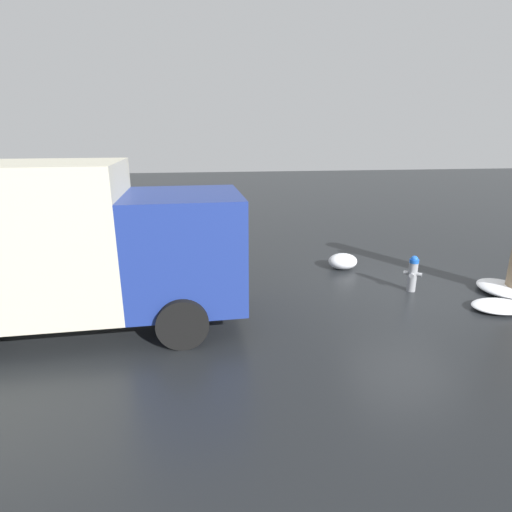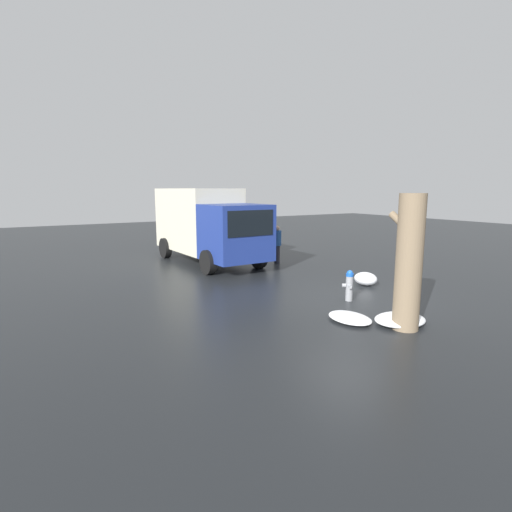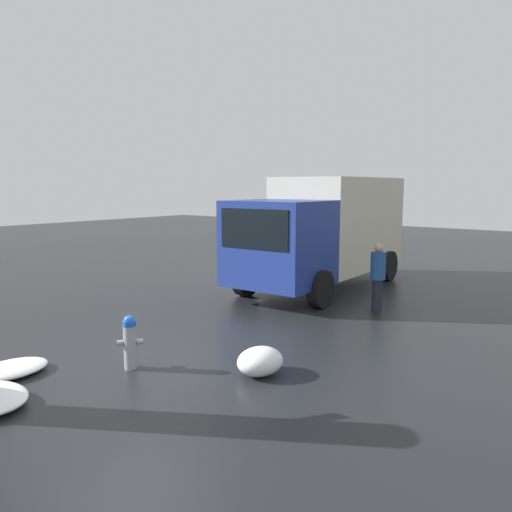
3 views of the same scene
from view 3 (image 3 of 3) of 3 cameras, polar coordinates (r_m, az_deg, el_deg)
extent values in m
plane|color=black|center=(8.31, -14.10, -12.36)|extent=(60.00, 60.00, 0.00)
cylinder|color=gray|center=(8.19, -14.19, -10.09)|extent=(0.20, 0.20, 0.69)
cylinder|color=blue|center=(8.08, -14.28, -7.46)|extent=(0.21, 0.21, 0.08)
sphere|color=blue|center=(8.07, -14.29, -7.17)|extent=(0.17, 0.17, 0.17)
cylinder|color=gray|center=(8.31, -14.24, -9.22)|extent=(0.15, 0.15, 0.11)
cylinder|color=gray|center=(8.17, -15.28, -9.57)|extent=(0.13, 0.13, 0.09)
cylinder|color=gray|center=(8.17, -13.14, -9.48)|extent=(0.13, 0.13, 0.09)
cube|color=navy|center=(12.18, 2.66, 1.51)|extent=(2.17, 2.28, 2.06)
cube|color=black|center=(11.27, -0.28, 3.11)|extent=(0.10, 1.85, 0.91)
cube|color=beige|center=(14.97, 9.54, 3.75)|extent=(4.50, 2.36, 2.64)
cylinder|color=black|center=(11.87, 7.38, -3.76)|extent=(0.91, 0.31, 0.90)
cylinder|color=black|center=(13.04, -1.18, -2.62)|extent=(0.91, 0.31, 0.90)
cylinder|color=black|center=(15.69, 14.84, -1.08)|extent=(0.91, 0.31, 0.90)
cylinder|color=black|center=(16.60, 7.72, -0.40)|extent=(0.91, 0.31, 0.90)
cylinder|color=#23232D|center=(11.77, 13.67, -4.40)|extent=(0.23, 0.23, 0.75)
cylinder|color=#234C8C|center=(11.65, 13.78, -1.10)|extent=(0.34, 0.34, 0.62)
sphere|color=tan|center=(11.59, 13.85, 0.91)|extent=(0.20, 0.20, 0.20)
ellipsoid|color=white|center=(7.76, 0.47, -11.92)|extent=(0.78, 0.65, 0.42)
ellipsoid|color=white|center=(8.65, -26.34, -11.55)|extent=(1.16, 0.81, 0.17)
camera|label=1|loc=(17.26, -18.86, 9.99)|focal=28.00mm
camera|label=2|loc=(14.33, -64.86, 4.24)|focal=28.00mm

